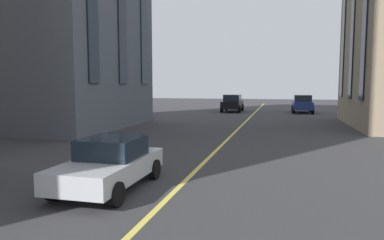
{
  "coord_description": "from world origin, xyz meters",
  "views": [
    {
      "loc": [
        2.54,
        -2.75,
        2.84
      ],
      "look_at": [
        14.26,
        0.25,
        1.66
      ],
      "focal_mm": 32.8,
      "sensor_mm": 36.0,
      "label": 1
    }
  ],
  "objects": [
    {
      "name": "lane_centre_line",
      "position": [
        20.0,
        0.0,
        0.0
      ],
      "size": [
        80.0,
        0.16,
        0.01
      ],
      "color": "#D8C64C",
      "rests_on": "ground_plane"
    },
    {
      "name": "car_silver_oncoming",
      "position": [
        11.23,
        1.83,
        0.7
      ],
      "size": [
        3.9,
        1.89,
        1.4
      ],
      "color": "#B7BABF",
      "rests_on": "ground_plane"
    },
    {
      "name": "car_black_trailing",
      "position": [
        41.23,
        2.53,
        0.97
      ],
      "size": [
        4.7,
        2.14,
        1.88
      ],
      "color": "black",
      "rests_on": "ground_plane"
    },
    {
      "name": "car_blue_mid",
      "position": [
        41.61,
        -4.9,
        0.97
      ],
      "size": [
        4.7,
        2.14,
        1.88
      ],
      "color": "navy",
      "rests_on": "ground_plane"
    }
  ]
}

